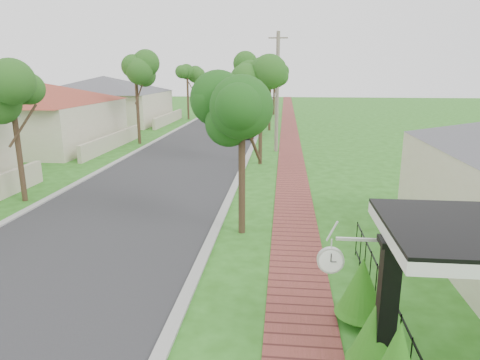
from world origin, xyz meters
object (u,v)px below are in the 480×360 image
at_px(utility_pole, 277,92).
at_px(parked_car_white, 258,112).
at_px(porch_post, 386,318).
at_px(parked_car_red, 244,126).
at_px(near_tree, 242,111).
at_px(station_clock, 333,259).

bearing_deg(utility_pole, parked_car_white, 96.98).
distance_m(porch_post, utility_pole, 21.29).
relative_size(parked_car_white, utility_pole, 0.56).
distance_m(parked_car_red, near_tree, 21.38).
height_order(parked_car_red, utility_pole, utility_pole).
xyz_separation_m(parked_car_white, utility_pole, (2.36, -19.30, 3.08)).
relative_size(parked_car_red, utility_pole, 0.65).
height_order(parked_car_red, near_tree, near_tree).
xyz_separation_m(porch_post, parked_car_red, (-4.91, 27.50, -0.30)).
bearing_deg(station_clock, utility_pole, 93.84).
height_order(parked_car_red, parked_car_white, parked_car_red).
distance_m(parked_car_white, station_clock, 40.10).
bearing_deg(parked_car_white, parked_car_red, -83.20).
height_order(parked_car_white, utility_pole, utility_pole).
xyz_separation_m(utility_pole, station_clock, (1.38, -20.60, -1.82)).
xyz_separation_m(parked_car_red, utility_pole, (2.66, -6.50, 2.95)).
height_order(porch_post, parked_car_red, porch_post).
relative_size(parked_car_red, station_clock, 4.46).
relative_size(utility_pole, station_clock, 6.89).
bearing_deg(station_clock, parked_car_white, 95.36).
bearing_deg(parked_car_red, parked_car_white, 92.73).
distance_m(utility_pole, station_clock, 20.73).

